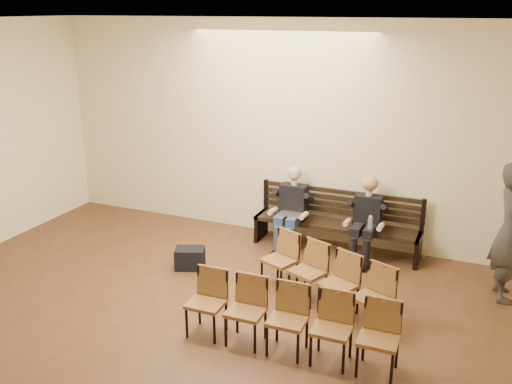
# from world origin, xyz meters

# --- Properties ---
(room_walls) EXTENTS (8.02, 10.01, 3.51)m
(room_walls) POSITION_xyz_m (0.00, 0.79, 2.54)
(room_walls) COLOR beige
(room_walls) RESTS_ON ground
(bench) EXTENTS (2.60, 0.90, 0.45)m
(bench) POSITION_xyz_m (1.07, 4.65, 0.23)
(bench) COLOR black
(bench) RESTS_ON ground
(seated_man) EXTENTS (0.52, 0.72, 1.24)m
(seated_man) POSITION_xyz_m (0.37, 4.53, 0.62)
(seated_man) COLOR black
(seated_man) RESTS_ON ground
(seated_woman) EXTENTS (0.50, 0.69, 1.15)m
(seated_woman) POSITION_xyz_m (1.55, 4.53, 0.58)
(seated_woman) COLOR black
(seated_woman) RESTS_ON ground
(laptop) EXTENTS (0.39, 0.34, 0.25)m
(laptop) POSITION_xyz_m (0.41, 4.41, 0.57)
(laptop) COLOR #B7B7BB
(laptop) RESTS_ON bench
(water_bottle) EXTENTS (0.07, 0.07, 0.21)m
(water_bottle) POSITION_xyz_m (1.66, 4.30, 0.56)
(water_bottle) COLOR silver
(water_bottle) RESTS_ON bench
(bag) EXTENTS (0.50, 0.42, 0.31)m
(bag) POSITION_xyz_m (-0.71, 3.19, 0.15)
(bag) COLOR black
(bag) RESTS_ON ground
(passerby) EXTENTS (0.66, 0.86, 2.11)m
(passerby) POSITION_xyz_m (3.50, 4.05, 1.05)
(passerby) COLOR #342F2B
(passerby) RESTS_ON ground
(chair_row_front) EXTENTS (1.92, 1.10, 0.78)m
(chair_row_front) POSITION_xyz_m (1.40, 2.87, 0.39)
(chair_row_front) COLOR brown
(chair_row_front) RESTS_ON ground
(chair_row_back) EXTENTS (2.39, 0.47, 0.78)m
(chair_row_back) POSITION_xyz_m (1.33, 1.74, 0.39)
(chair_row_back) COLOR brown
(chair_row_back) RESTS_ON ground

